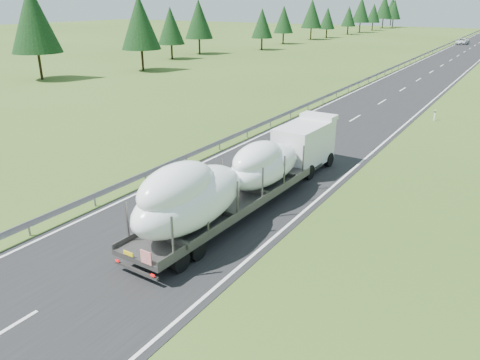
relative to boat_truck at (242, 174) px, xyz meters
The scene contains 6 objects.
ground 4.54m from the boat_truck, 117.02° to the right, with size 400.00×400.00×0.00m, color #37511B.
road_surface 96.46m from the boat_truck, 91.08° to the left, with size 10.00×400.00×0.02m, color black.
guardrail 96.64m from the boat_truck, 94.23° to the left, with size 0.10×400.00×0.76m.
tree_line_left 100.27m from the boat_truck, 116.38° to the left, with size 15.30×241.46×12.65m.
boat_truck is the anchor object (origin of this frame).
distant_van 115.48m from the boat_truck, 92.51° to the left, with size 2.40×5.21×1.45m, color silver.
Camera 1 is at (13.50, -15.52, 10.40)m, focal length 35.00 mm.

